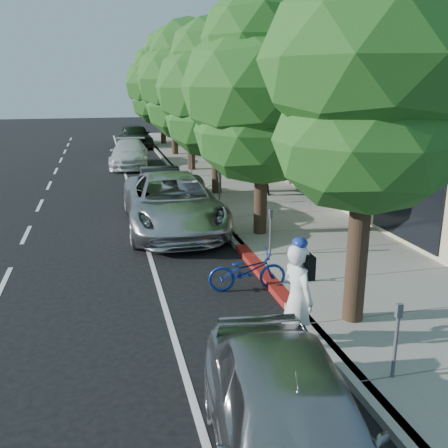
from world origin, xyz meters
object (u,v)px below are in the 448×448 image
object	(u,v)px
white_pickup	(129,154)
near_car_a	(291,427)
street_tree_1	(263,91)
cyclist	(297,299)
street_tree_2	(216,90)
street_tree_0	(372,67)
dark_sedan	(161,187)
silver_suv	(172,202)
dark_suv_far	(136,135)
street_tree_3	(190,82)
pedestrian	(262,177)
street_tree_4	(173,76)
bicycle	(247,271)
street_tree_5	(162,85)

from	to	relation	value
white_pickup	near_car_a	xyz separation A→B (m)	(0.44, -24.06, 0.05)
street_tree_1	cyclist	bearing A→B (deg)	-102.26
cyclist	white_pickup	world-z (taller)	cyclist
white_pickup	street_tree_2	bearing A→B (deg)	-64.44
near_car_a	street_tree_0	bearing A→B (deg)	59.88
dark_sedan	cyclist	bearing A→B (deg)	-82.39
street_tree_0	silver_suv	size ratio (longest dim) A/B	1.21
dark_suv_far	street_tree_3	bearing A→B (deg)	-85.47
dark_sedan	dark_suv_far	world-z (taller)	dark_suv_far
silver_suv	street_tree_1	bearing A→B (deg)	-32.04
street_tree_0	dark_suv_far	distance (m)	29.91
pedestrian	street_tree_2	bearing A→B (deg)	-38.44
street_tree_4	dark_sedan	world-z (taller)	street_tree_4
street_tree_4	dark_sedan	size ratio (longest dim) A/B	1.86
bicycle	pedestrian	world-z (taller)	pedestrian
silver_suv	street_tree_4	bearing A→B (deg)	82.07
cyclist	dark_sedan	distance (m)	11.67
street_tree_2	pedestrian	xyz separation A→B (m)	(1.70, -0.92, -3.42)
street_tree_0	near_car_a	bearing A→B (deg)	-127.24
street_tree_2	silver_suv	bearing A→B (deg)	-119.38
street_tree_4	near_car_a	world-z (taller)	street_tree_4
silver_suv	street_tree_5	bearing A→B (deg)	84.35
street_tree_5	street_tree_1	bearing A→B (deg)	-90.00
street_tree_3	pedestrian	bearing A→B (deg)	-76.22
street_tree_4	white_pickup	size ratio (longest dim) A/B	1.59
street_tree_2	silver_suv	distance (m)	6.12
street_tree_5	silver_suv	bearing A→B (deg)	-96.32
silver_suv	near_car_a	world-z (taller)	silver_suv
street_tree_3	bicycle	size ratio (longest dim) A/B	4.33
dark_suv_far	silver_suv	bearing A→B (deg)	-96.80
pedestrian	street_tree_4	bearing A→B (deg)	-92.52
street_tree_3	white_pickup	xyz separation A→B (m)	(-3.10, 2.56, -3.92)
street_tree_1	street_tree_3	world-z (taller)	street_tree_3
street_tree_3	street_tree_5	size ratio (longest dim) A/B	1.04
street_tree_2	bicycle	distance (m)	10.66
street_tree_1	pedestrian	bearing A→B (deg)	71.54
street_tree_4	silver_suv	bearing A→B (deg)	-98.60
street_tree_0	pedestrian	xyz separation A→B (m)	(1.70, 11.08, -3.98)
street_tree_4	street_tree_0	bearing A→B (deg)	-90.00
street_tree_3	dark_suv_far	xyz separation A→B (m)	(-2.12, 11.55, -3.82)
cyclist	pedestrian	bearing A→B (deg)	-30.47
bicycle	white_pickup	size ratio (longest dim) A/B	0.36
street_tree_0	dark_sedan	xyz separation A→B (m)	(-2.45, 11.00, -4.19)
street_tree_1	near_car_a	bearing A→B (deg)	-105.64
dark_suv_far	street_tree_0	bearing A→B (deg)	-91.76
bicycle	dark_sedan	distance (m)	8.87
street_tree_0	street_tree_4	bearing A→B (deg)	90.00
street_tree_5	cyclist	size ratio (longest dim) A/B	3.74
street_tree_4	silver_suv	distance (m)	17.09
street_tree_2	pedestrian	distance (m)	3.93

